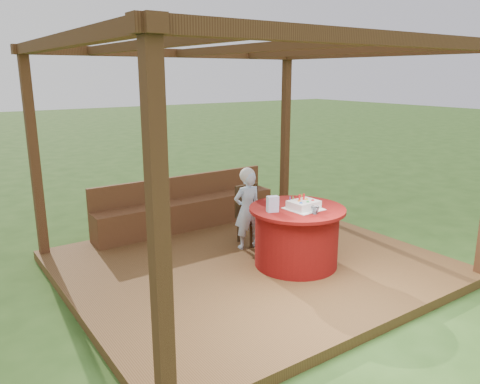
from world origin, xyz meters
name	(u,v)px	position (x,y,z in m)	size (l,w,h in m)	color
ground	(251,270)	(0.00, 0.00, 0.00)	(60.00, 60.00, 0.00)	#2A4C19
deck	(251,266)	(0.00, 0.00, 0.06)	(4.50, 4.00, 0.12)	brown
pergola	(252,81)	(0.00, 0.00, 2.41)	(4.50, 4.00, 2.72)	brown
bench	(187,211)	(0.00, 1.72, 0.38)	(3.00, 0.42, 0.80)	brown
table	(296,236)	(0.41, -0.40, 0.50)	(1.20, 1.20, 0.76)	maroon
chair	(250,212)	(0.44, 0.62, 0.56)	(0.38, 0.38, 0.83)	#372411
elderly_woman	(247,207)	(0.25, 0.44, 0.70)	(0.43, 0.31, 1.14)	#A8D0F9
birthday_cake	(304,205)	(0.43, -0.49, 0.93)	(0.41, 0.41, 0.18)	white
gift_bag	(273,204)	(0.05, -0.36, 0.97)	(0.13, 0.09, 0.19)	#DD8FC8
drinking_glass	(315,210)	(0.41, -0.72, 0.92)	(0.10, 0.10, 0.09)	white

